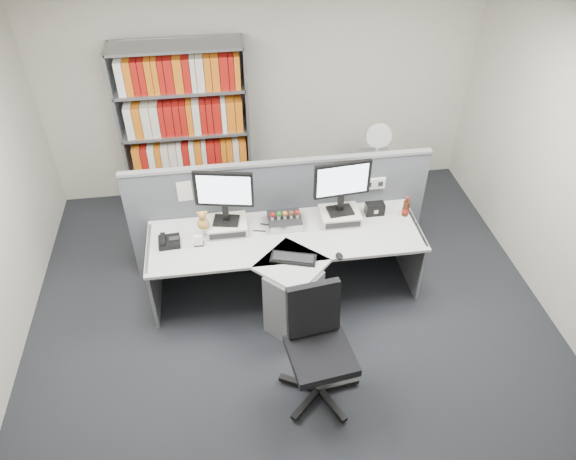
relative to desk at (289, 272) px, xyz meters
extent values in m
plane|color=#25272C|center=(0.00, -0.60, -0.46)|extent=(5.50, 5.50, 0.00)
cube|color=beige|center=(0.00, 2.15, 0.89)|extent=(5.00, 0.04, 2.70)
cube|color=white|center=(0.00, -0.60, 2.24)|extent=(5.00, 5.50, 0.04)
cube|color=#585B63|center=(0.00, 0.65, 0.17)|extent=(3.00, 0.05, 1.25)
cube|color=#9A9A9F|center=(0.00, 0.65, 0.80)|extent=(3.00, 0.07, 0.03)
cube|color=white|center=(0.95, 0.62, 0.49)|extent=(0.22, 0.04, 0.12)
cube|color=white|center=(-0.90, 0.63, 0.59)|extent=(0.16, 0.00, 0.22)
cube|color=white|center=(-0.50, 0.63, 0.59)|extent=(0.16, 0.00, 0.22)
cube|color=white|center=(0.70, 0.63, 0.59)|extent=(0.16, 0.00, 0.22)
cube|color=beige|center=(0.00, 0.22, 0.25)|extent=(2.60, 0.80, 0.03)
cube|color=beige|center=(0.00, -0.18, 0.25)|extent=(0.74, 0.74, 0.03)
cube|color=gray|center=(0.00, -0.30, -0.11)|extent=(0.57, 0.57, 0.69)
cube|color=gray|center=(-1.28, 0.22, -0.10)|extent=(0.03, 0.70, 0.72)
cube|color=gray|center=(1.28, 0.22, -0.10)|extent=(0.03, 0.70, 0.72)
cube|color=gray|center=(0.00, 0.58, -0.11)|extent=(2.50, 0.02, 0.45)
cube|color=beige|center=(-0.54, 0.38, 0.31)|extent=(0.38, 0.30, 0.10)
cube|color=black|center=(-0.54, 0.23, 0.31)|extent=(0.34, 0.01, 0.06)
cube|color=beige|center=(0.56, 0.38, 0.31)|extent=(0.38, 0.30, 0.10)
cube|color=black|center=(0.56, 0.23, 0.31)|extent=(0.34, 0.01, 0.06)
cube|color=black|center=(-0.54, 0.38, 0.37)|extent=(0.27, 0.22, 0.02)
cube|color=black|center=(-0.54, 0.38, 0.47)|extent=(0.06, 0.04, 0.19)
cube|color=black|center=(-0.54, 0.38, 0.74)|extent=(0.54, 0.15, 0.36)
cube|color=#CAE4FF|center=(-0.54, 0.37, 0.74)|extent=(0.48, 0.10, 0.30)
cube|color=black|center=(0.56, 0.38, 0.37)|extent=(0.25, 0.20, 0.02)
cube|color=black|center=(0.56, 0.38, 0.47)|extent=(0.06, 0.04, 0.20)
cube|color=black|center=(0.56, 0.38, 0.74)|extent=(0.54, 0.09, 0.36)
cube|color=#CAE4FF|center=(0.56, 0.37, 0.74)|extent=(0.49, 0.05, 0.30)
cube|color=black|center=(0.02, 0.39, 0.31)|extent=(0.32, 0.28, 0.08)
cube|color=silver|center=(0.02, 0.25, 0.31)|extent=(0.32, 0.01, 0.08)
cylinder|color=beige|center=(-0.10, 0.37, 0.37)|extent=(0.03, 0.03, 0.03)
sphere|color=#A5140F|center=(-0.10, 0.37, 0.41)|extent=(0.05, 0.05, 0.05)
cylinder|color=beige|center=(-0.04, 0.37, 0.37)|extent=(0.03, 0.03, 0.03)
sphere|color=#19721E|center=(-0.04, 0.37, 0.41)|extent=(0.05, 0.05, 0.05)
cylinder|color=beige|center=(0.02, 0.37, 0.37)|extent=(0.03, 0.03, 0.03)
sphere|color=orange|center=(0.02, 0.37, 0.41)|extent=(0.05, 0.05, 0.05)
cylinder|color=beige|center=(0.08, 0.37, 0.37)|extent=(0.03, 0.03, 0.03)
sphere|color=#593319|center=(0.08, 0.37, 0.41)|extent=(0.05, 0.05, 0.05)
cylinder|color=beige|center=(0.14, 0.37, 0.37)|extent=(0.03, 0.03, 0.03)
sphere|color=#A5140F|center=(0.14, 0.37, 0.41)|extent=(0.05, 0.05, 0.05)
cube|color=black|center=(0.02, -0.12, 0.28)|extent=(0.44, 0.27, 0.02)
cube|color=black|center=(0.02, -0.12, 0.29)|extent=(0.38, 0.21, 0.01)
ellipsoid|color=black|center=(0.44, -0.16, 0.28)|extent=(0.06, 0.10, 0.04)
cube|color=black|center=(-1.08, 0.25, 0.29)|extent=(0.21, 0.19, 0.05)
cube|color=black|center=(-1.14, 0.25, 0.33)|extent=(0.05, 0.16, 0.03)
cube|color=black|center=(-1.04, 0.25, 0.32)|extent=(0.09, 0.06, 0.01)
cube|color=black|center=(-0.81, 0.20, 0.27)|extent=(0.09, 0.05, 0.02)
cube|color=white|center=(-0.81, 0.18, 0.33)|extent=(0.08, 0.03, 0.09)
cube|color=white|center=(-0.81, 0.22, 0.33)|extent=(0.08, 0.03, 0.09)
sphere|color=#B07E3A|center=(-0.76, 0.31, 0.42)|extent=(0.11, 0.11, 0.11)
sphere|color=#B07E3A|center=(-0.76, 0.31, 0.52)|extent=(0.08, 0.08, 0.08)
sphere|color=#B07E3A|center=(-0.79, 0.31, 0.55)|extent=(0.03, 0.03, 0.03)
sphere|color=#B07E3A|center=(-0.72, 0.31, 0.55)|extent=(0.03, 0.03, 0.03)
cube|color=black|center=(0.92, 0.43, 0.33)|extent=(0.18, 0.10, 0.12)
cylinder|color=#3F190A|center=(1.22, 0.37, 0.34)|extent=(0.06, 0.06, 0.16)
cylinder|color=#A5140F|center=(1.22, 0.37, 0.33)|extent=(0.07, 0.07, 0.04)
cylinder|color=#3F190A|center=(1.22, 0.37, 0.45)|extent=(0.03, 0.03, 0.04)
cylinder|color=#A5140F|center=(1.22, 0.37, 0.48)|extent=(0.03, 0.03, 0.01)
cube|color=gray|center=(-1.59, 1.85, 0.54)|extent=(0.03, 0.40, 2.00)
cube|color=gray|center=(-0.21, 1.85, 0.54)|extent=(0.03, 0.40, 2.00)
cube|color=gray|center=(-0.90, 2.04, 0.54)|extent=(1.40, 0.02, 2.00)
cube|color=gray|center=(-0.90, 1.85, -0.44)|extent=(1.38, 0.40, 0.03)
cube|color=gray|center=(-0.90, 1.85, 0.06)|extent=(1.38, 0.40, 0.03)
cube|color=gray|center=(-0.90, 1.85, 0.56)|extent=(1.38, 0.40, 0.03)
cube|color=gray|center=(-0.90, 1.85, 1.06)|extent=(1.38, 0.40, 0.03)
cube|color=gray|center=(-0.90, 1.85, 1.52)|extent=(1.38, 0.40, 0.03)
cube|color=#A5140F|center=(-0.90, 1.82, -0.24)|extent=(1.24, 0.28, 0.36)
cube|color=orange|center=(-0.90, 1.82, 0.26)|extent=(1.24, 0.28, 0.36)
cube|color=beige|center=(-0.90, 1.82, 0.76)|extent=(1.24, 0.28, 0.36)
cube|color=white|center=(-0.90, 1.82, 1.26)|extent=(1.24, 0.28, 0.36)
cube|color=gray|center=(1.20, 1.40, -0.11)|extent=(0.45, 0.60, 0.70)
cube|color=black|center=(1.20, 1.10, 0.06)|extent=(0.40, 0.02, 0.28)
cube|color=black|center=(1.20, 1.10, -0.26)|extent=(0.40, 0.02, 0.28)
cylinder|color=white|center=(1.20, 1.40, 0.26)|extent=(0.17, 0.17, 0.03)
cylinder|color=white|center=(1.20, 1.40, 0.36)|extent=(0.03, 0.03, 0.17)
cylinder|color=white|center=(1.20, 1.39, 0.58)|extent=(0.29, 0.10, 0.28)
cylinder|color=silver|center=(1.20, 1.41, 0.58)|extent=(0.29, 0.09, 0.28)
cylinder|color=silver|center=(0.11, -1.04, -0.19)|extent=(0.05, 0.05, 0.43)
cube|color=black|center=(0.11, -1.04, 0.05)|extent=(0.56, 0.56, 0.08)
cube|color=black|center=(0.08, -0.82, 0.35)|extent=(0.44, 0.17, 0.50)
cube|color=black|center=(0.30, -1.02, -0.41)|extent=(0.33, 0.10, 0.04)
cylinder|color=black|center=(0.43, -1.00, -0.42)|extent=(0.05, 0.05, 0.03)
cube|color=black|center=(0.14, -0.85, -0.41)|extent=(0.11, 0.33, 0.04)
cylinder|color=black|center=(0.17, -0.72, -0.42)|extent=(0.05, 0.05, 0.03)
cube|color=black|center=(-0.06, -0.95, -0.41)|extent=(0.31, 0.20, 0.04)
cylinder|color=black|center=(-0.18, -0.89, -0.42)|extent=(0.05, 0.05, 0.03)
cube|color=black|center=(-0.03, -1.18, -0.41)|extent=(0.27, 0.26, 0.04)
cylinder|color=black|center=(-0.13, -1.27, -0.42)|extent=(0.05, 0.05, 0.03)
cube|color=black|center=(0.19, -1.22, -0.41)|extent=(0.19, 0.32, 0.04)
cylinder|color=black|center=(0.25, -1.34, -0.42)|extent=(0.05, 0.05, 0.03)
camera|label=1|loc=(-0.54, -3.70, 3.57)|focal=33.99mm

